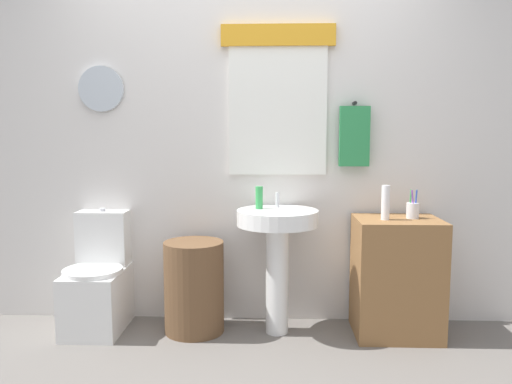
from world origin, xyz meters
TOP-DOWN VIEW (x-y plane):
  - back_wall at (0.00, 1.15)m, footprint 4.40×0.18m
  - toilet at (-0.98, 0.89)m, footprint 0.38×0.51m
  - laundry_hamper at (-0.33, 0.85)m, footprint 0.39×0.39m
  - pedestal_sink at (0.22, 0.85)m, footprint 0.53×0.53m
  - faucet at (0.22, 0.97)m, footprint 0.03×0.03m
  - wooden_cabinet at (0.99, 0.85)m, footprint 0.54×0.44m
  - soap_bottle at (0.10, 0.90)m, footprint 0.05×0.05m
  - lotion_bottle at (0.90, 0.81)m, footprint 0.05×0.05m
  - toothbrush_cup at (1.08, 0.87)m, footprint 0.08×0.08m

SIDE VIEW (x-z plane):
  - toilet at x=-0.98m, z-range -0.10..0.70m
  - laundry_hamper at x=-0.33m, z-range 0.00..0.60m
  - wooden_cabinet at x=0.99m, z-range 0.00..0.77m
  - pedestal_sink at x=0.22m, z-range 0.21..1.03m
  - toothbrush_cup at x=1.08m, z-range 0.73..0.91m
  - faucet at x=0.22m, z-range 0.82..0.92m
  - lotion_bottle at x=0.90m, z-range 0.77..0.98m
  - soap_bottle at x=0.10m, z-range 0.82..0.96m
  - back_wall at x=0.00m, z-range 0.01..2.61m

